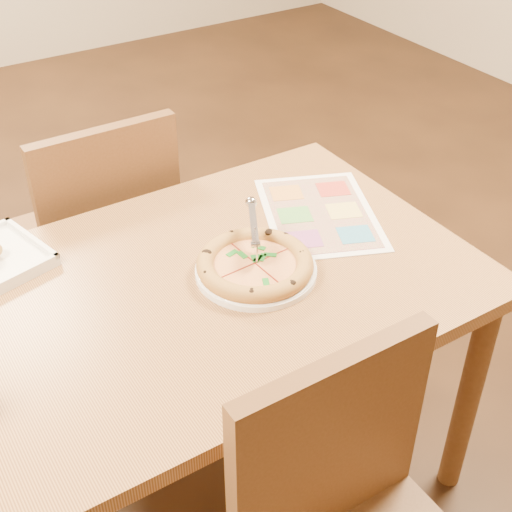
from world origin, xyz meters
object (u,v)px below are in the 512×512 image
plate (256,271)px  pizza (255,264)px  dining_table (198,313)px  pizza_cutter (254,230)px  chair_far (103,219)px  menu (319,213)px

plate → pizza: pizza is taller
dining_table → pizza_cutter: bearing=3.0°
plate → pizza_cutter: bearing=62.9°
chair_far → pizza: bearing=101.8°
dining_table → plate: (0.14, -0.04, 0.09)m
menu → chair_far: bearing=129.0°
dining_table → menu: bearing=12.1°
dining_table → pizza: size_ratio=4.77×
pizza_cutter → pizza: bearing=177.0°
dining_table → chair_far: bearing=90.0°
plate → chair_far: bearing=102.2°
pizza → plate: bearing=25.8°
pizza → pizza_cutter: pizza_cutter is taller
chair_far → plate: bearing=102.2°
plate → pizza: bearing=-154.2°
dining_table → chair_far: chair_far is taller
chair_far → pizza_cutter: size_ratio=3.22×
dining_table → pizza_cutter: pizza_cutter is taller
chair_far → plate: (0.14, -0.64, 0.16)m
chair_far → pizza_cutter: 0.66m
pizza → pizza_cutter: 0.08m
chair_far → menu: 0.68m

